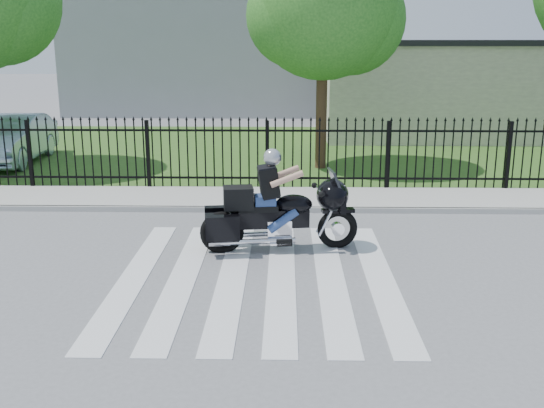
{
  "coord_description": "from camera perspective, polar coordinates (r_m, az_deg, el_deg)",
  "views": [
    {
      "loc": [
        0.45,
        -9.69,
        3.77
      ],
      "look_at": [
        0.23,
        0.91,
        1.0
      ],
      "focal_mm": 42.0,
      "sensor_mm": 36.0,
      "label": 1
    }
  ],
  "objects": [
    {
      "name": "sidewalk",
      "position": [
        15.16,
        -0.53,
        0.48
      ],
      "size": [
        40.0,
        2.0,
        0.12
      ],
      "primitive_type": "cube",
      "color": "#ADAAA3",
      "rests_on": "ground"
    },
    {
      "name": "iron_fence",
      "position": [
        15.96,
        -0.43,
        4.3
      ],
      "size": [
        26.0,
        0.04,
        1.8
      ],
      "color": "black",
      "rests_on": "ground"
    },
    {
      "name": "motorcycle_rider",
      "position": [
        11.5,
        0.31,
        -0.39
      ],
      "size": [
        2.9,
        1.17,
        1.92
      ],
      "rotation": [
        0.0,
        0.0,
        0.14
      ],
      "color": "black",
      "rests_on": "ground"
    },
    {
      "name": "building_low",
      "position": [
        26.59,
        15.7,
        9.76
      ],
      "size": [
        10.0,
        6.0,
        3.5
      ],
      "primitive_type": "cube",
      "color": "beige",
      "rests_on": "ground"
    },
    {
      "name": "ground",
      "position": [
        10.41,
        -1.37,
        -6.59
      ],
      "size": [
        120.0,
        120.0,
        0.0
      ],
      "primitive_type": "plane",
      "color": "slate",
      "rests_on": "ground"
    },
    {
      "name": "building_low_roof",
      "position": [
        26.51,
        15.98,
        13.74
      ],
      "size": [
        10.2,
        6.2,
        0.2
      ],
      "primitive_type": "cube",
      "color": "black",
      "rests_on": "building_low"
    },
    {
      "name": "crosswalk",
      "position": [
        10.41,
        -1.37,
        -6.56
      ],
      "size": [
        5.0,
        5.5,
        0.01
      ],
      "primitive_type": null,
      "color": "silver",
      "rests_on": "ground"
    },
    {
      "name": "curb",
      "position": [
        14.19,
        -0.65,
        -0.51
      ],
      "size": [
        40.0,
        0.12,
        0.12
      ],
      "primitive_type": "cube",
      "color": "#ADAAA3",
      "rests_on": "ground"
    },
    {
      "name": "tree_mid",
      "position": [
        18.74,
        4.63,
        17.34
      ],
      "size": [
        4.2,
        4.2,
        6.78
      ],
      "color": "#382316",
      "rests_on": "ground"
    },
    {
      "name": "grass_strip",
      "position": [
        22.02,
        0.02,
        4.82
      ],
      "size": [
        40.0,
        12.0,
        0.02
      ],
      "primitive_type": "cube",
      "color": "#33591E",
      "rests_on": "ground"
    },
    {
      "name": "parked_car",
      "position": [
        21.21,
        -22.31,
        5.38
      ],
      "size": [
        1.78,
        4.53,
        1.47
      ],
      "primitive_type": "imported",
      "rotation": [
        0.0,
        0.0,
        0.05
      ],
      "color": "#A6BFD1",
      "rests_on": "grass_strip"
    }
  ]
}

